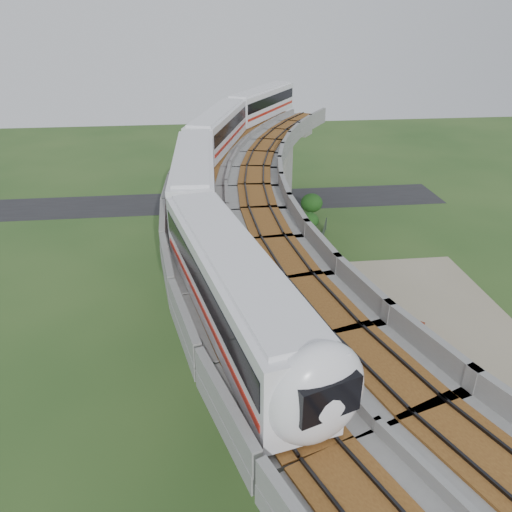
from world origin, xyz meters
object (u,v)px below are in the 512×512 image
object	(u,v)px
car_red	(413,333)
car_white	(405,342)
metro_train	(232,151)
car_dark	(353,302)

from	to	relation	value
car_red	car_white	bearing A→B (deg)	-98.07
car_white	car_red	distance (m)	1.48
car_white	car_red	xyz separation A→B (m)	(1.02, 1.07, 0.01)
metro_train	car_red	world-z (taller)	metro_train
car_dark	car_white	bearing A→B (deg)	-171.51
metro_train	car_dark	world-z (taller)	metro_train
metro_train	car_white	size ratio (longest dim) A/B	19.58
car_white	car_dark	distance (m)	6.28
car_white	metro_train	bearing A→B (deg)	130.61
car_white	car_dark	xyz separation A→B (m)	(-2.29, 5.84, 0.04)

